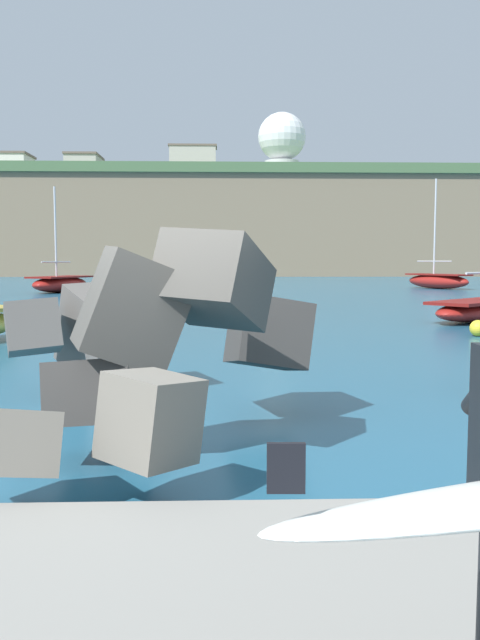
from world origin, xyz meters
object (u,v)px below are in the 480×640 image
(station_building_central, at_px, (84,169))
(radar_dome, at_px, (282,141))
(station_building_annex, at_px, (193,167))
(boat_mid_left, at_px, (438,280))
(mooring_buoy_inner, at_px, (478,328))
(station_building_east, at_px, (4,168))
(boat_near_left, at_px, (60,283))

(station_building_central, bearing_deg, radar_dome, -16.43)
(station_building_annex, bearing_deg, boat_mid_left, -72.28)
(boat_mid_left, relative_size, mooring_buoy_inner, 17.51)
(station_building_east, bearing_deg, station_building_annex, 15.45)
(boat_mid_left, height_order, station_building_central, station_building_central)
(boat_near_left, xyz_separation_m, radar_dome, (18.73, 51.14, 17.70))
(boat_mid_left, height_order, station_building_annex, station_building_annex)
(radar_dome, xyz_separation_m, station_building_annex, (-12.78, 14.24, -1.54))
(mooring_buoy_inner, relative_size, station_building_east, 0.06)
(boat_near_left, distance_m, station_building_central, 62.29)
(mooring_buoy_inner, bearing_deg, station_building_annex, 96.91)
(boat_near_left, relative_size, boat_mid_left, 0.84)
(station_building_central, xyz_separation_m, station_building_annex, (16.00, 5.75, 1.21))
(boat_near_left, height_order, radar_dome, radar_dome)
(boat_near_left, relative_size, mooring_buoy_inner, 14.78)
(boat_near_left, height_order, mooring_buoy_inner, boat_near_left)
(station_building_annex, bearing_deg, radar_dome, -48.08)
(radar_dome, bearing_deg, boat_near_left, -110.12)
(station_building_east, bearing_deg, mooring_buoy_inner, -65.05)
(mooring_buoy_inner, bearing_deg, station_building_east, 114.95)
(boat_mid_left, bearing_deg, mooring_buoy_inner, -106.47)
(boat_near_left, relative_size, station_building_annex, 0.86)
(boat_near_left, xyz_separation_m, station_building_annex, (5.95, 65.38, 16.16))
(boat_mid_left, bearing_deg, boat_near_left, -169.86)
(mooring_buoy_inner, xyz_separation_m, station_building_central, (-26.88, 84.03, 15.29))
(boat_near_left, bearing_deg, mooring_buoy_inner, -55.40)
(station_building_east, bearing_deg, boat_mid_left, -48.70)
(boat_near_left, distance_m, station_building_east, 63.42)
(mooring_buoy_inner, height_order, station_building_central, station_building_central)
(station_building_annex, bearing_deg, station_building_central, -160.24)
(boat_near_left, distance_m, mooring_buoy_inner, 29.64)
(radar_dome, distance_m, station_building_central, 30.14)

